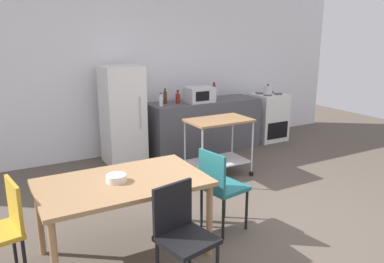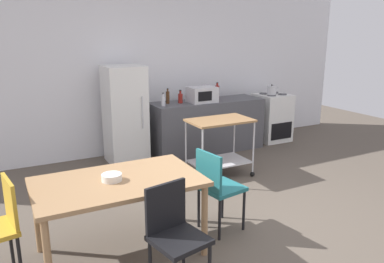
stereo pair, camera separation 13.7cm
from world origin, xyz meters
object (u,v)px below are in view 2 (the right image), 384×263
Objects in this scene: dining_table at (118,188)px; bottle_sparkling_water at (168,97)px; chair_black at (174,231)px; stove_oven at (272,117)px; bottle_soy_sauce at (180,98)px; chair_teal at (217,185)px; kettle at (272,90)px; bottle_hot_sauce at (163,101)px; refrigerator at (125,115)px; kitchen_cart at (220,138)px; microwave at (202,95)px; fruit_bowl at (112,177)px; bottle_soda at (217,92)px.

bottle_sparkling_water reaches higher than dining_table.
stove_oven is at bearing 30.21° from chair_black.
bottle_soy_sauce is at bearing 51.82° from chair_black.
chair_teal is 3.61m from kettle.
dining_table is 6.82× the size of bottle_soy_sauce.
chair_black is at bearing 120.05° from chair_teal.
dining_table is at bearing -122.71° from bottle_sparkling_water.
bottle_sparkling_water is (0.59, 2.57, 0.49)m from chair_teal.
dining_table is 6.26× the size of kettle.
bottle_hot_sauce is at bearing 58.12° from dining_table.
dining_table is at bearing -109.19° from refrigerator.
bottle_sparkling_water is (-0.26, 1.23, 0.43)m from kitchen_cart.
stove_oven is at bearing 0.08° from bottle_soy_sauce.
refrigerator is at bearing 161.70° from bottle_hot_sauce.
refrigerator reaches higher than kitchen_cart.
stove_oven is 1.01× the size of kitchen_cart.
refrigerator is (0.65, 3.25, 0.26)m from chair_black.
microwave is at bearing -15.88° from bottle_soy_sauce.
stove_oven is (3.79, 2.47, -0.22)m from dining_table.
chair_teal is 2.62m from refrigerator.
stove_oven is (2.76, 2.52, -0.07)m from chair_teal.
bottle_sparkling_water is 0.21m from bottle_soy_sauce.
bottle_sparkling_water is (1.62, 2.52, 0.34)m from dining_table.
stove_oven is 2.24m from kitchen_cart.
chair_teal reaches higher than kitchen_cart.
bottle_hot_sauce reaches higher than chair_black.
fruit_bowl is at bearing -122.87° from bottle_hot_sauce.
bottle_hot_sauce is at bearing -179.55° from microwave.
chair_teal is at bearing -107.61° from bottle_soy_sauce.
fruit_bowl is at bearing -133.48° from microwave.
kitchen_cart is 3.07× the size of bottle_soda.
chair_teal is 4.04× the size of bottle_soy_sauce.
bottle_sparkling_water is at bearing 178.57° from bottle_soda.
kitchen_cart is 2.34m from fruit_bowl.
microwave is at bearing 74.32° from kitchen_cart.
bottle_soy_sauce is 0.74× the size of bottle_soda.
bottle_soda is (2.32, 3.20, 0.51)m from chair_black.
chair_teal is 2.68m from bottle_sparkling_water.
microwave reaches higher than dining_table.
kettle is at bearing 31.08° from kitchen_cart.
bottle_soda reaches higher than dining_table.
chair_black and chair_teal have the same top height.
chair_black is 3.67m from microwave.
kettle is (1.48, 0.01, -0.03)m from microwave.
bottle_soda reaches higher than stove_oven.
microwave reaches higher than kitchen_cart.
bottle_soda is at bearing 43.67° from fruit_bowl.
microwave reaches higher than chair_teal.
stove_oven is 2.24m from bottle_sparkling_water.
bottle_soda is (1.67, -0.05, 0.25)m from refrigerator.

